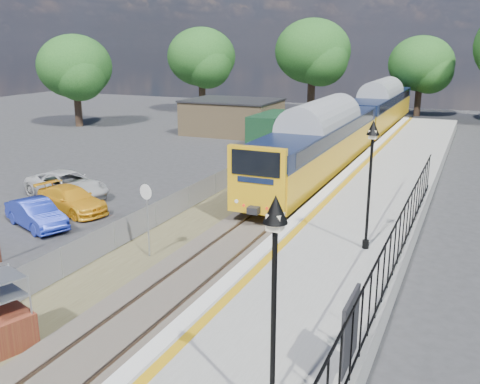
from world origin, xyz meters
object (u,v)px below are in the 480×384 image
Objects in this scene: speed_sign at (147,208)px; car_blue at (36,214)px; victorian_lamp_north at (372,155)px; train at (357,120)px; car_yellow at (71,200)px; victorian_lamp_south at (275,261)px; car_white at (67,185)px; brick_plinth at (2,314)px.

speed_sign reaches higher than car_blue.
victorian_lamp_north is at bearing -63.90° from car_blue.
train is 23.62m from car_yellow.
victorian_lamp_south reaches higher than train.
car_white is at bearing 141.64° from victorian_lamp_south.
car_blue is (-14.42, -1.15, -3.67)m from victorian_lamp_north.
car_yellow is at bearing 142.54° from victorian_lamp_south.
car_blue is 0.89× the size of car_yellow.
brick_plinth is at bearing -94.55° from train.
victorian_lamp_north is 1.07× the size of car_yellow.
victorian_lamp_north reaches higher than car_blue.
train is 25.19m from speed_sign.
speed_sign is at bearing 89.93° from brick_plinth.
car_blue is at bearing -175.42° from victorian_lamp_north.
car_white reaches higher than car_yellow.
car_blue is (-6.58, 0.94, -1.39)m from speed_sign.
victorian_lamp_south reaches higher than speed_sign.
victorian_lamp_north reaches higher than speed_sign.
train is at bearing 97.12° from speed_sign.
speed_sign is at bearing -76.61° from car_blue.
car_yellow is (-9.24, -21.67, -1.72)m from train.
car_blue reaches higher than car_yellow.
speed_sign reaches higher than car_yellow.
car_blue is 4.85m from car_white.
brick_plinth is (-7.85, -9.07, -3.28)m from victorian_lamp_north.
victorian_lamp_south is 1.20× the size of car_blue.
train is at bearing 103.00° from victorian_lamp_north.
victorian_lamp_north is at bearing 27.87° from speed_sign.
car_white reaches higher than car_blue.
train is at bearing -17.74° from car_white.
victorian_lamp_south is at bearing -80.53° from train.
car_blue is (-9.12, -24.12, -1.71)m from train.
speed_sign is 0.77× the size of car_blue.
victorian_lamp_south is at bearing -99.65° from car_blue.
victorian_lamp_north reaches higher than train.
victorian_lamp_south is 1.00× the size of victorian_lamp_north.
car_blue is at bearing 129.69° from brick_plinth.
victorian_lamp_south reaches higher than car_white.
car_white is (-8.65, 12.29, -0.33)m from brick_plinth.
train reaches higher than car_white.
victorian_lamp_south is 10.00m from victorian_lamp_north.
car_blue is 2.45m from car_yellow.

